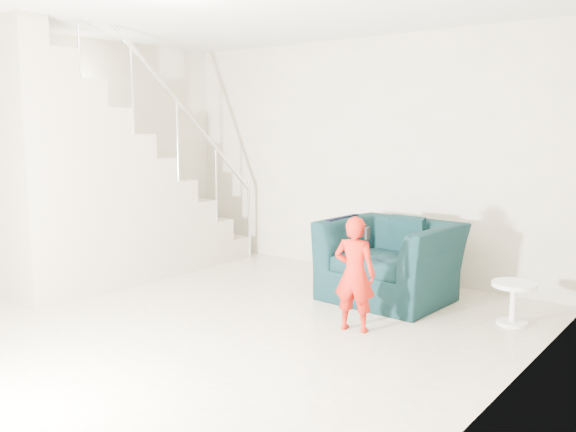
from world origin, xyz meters
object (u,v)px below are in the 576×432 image
object	(u,v)px
side_table	(514,296)
staircase	(96,196)
armchair	(390,261)
toddler	(355,274)

from	to	relation	value
side_table	staircase	distance (m)	4.37
staircase	armchair	bearing A→B (deg)	24.89
armchair	toddler	world-z (taller)	toddler
side_table	staircase	world-z (taller)	staircase
armchair	side_table	xyz separation A→B (m)	(1.22, -0.04, -0.14)
toddler	side_table	world-z (taller)	toddler
toddler	side_table	distance (m)	1.42
toddler	staircase	bearing A→B (deg)	-6.91
toddler	staircase	size ratio (longest dim) A/B	0.27
side_table	staircase	size ratio (longest dim) A/B	0.10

